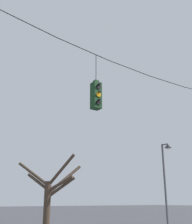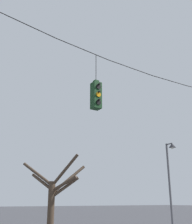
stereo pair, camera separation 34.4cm
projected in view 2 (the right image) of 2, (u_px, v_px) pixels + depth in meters
span_wire at (170, 76)px, 13.52m from camera, size 16.66×0.03×0.77m
traffic_light_near_right_pole at (96, 95)px, 10.89m from camera, size 0.34×0.58×2.32m
street_lamp at (171, 170)px, 16.73m from camera, size 0.42×0.73×5.30m
bare_tree at (54, 195)px, 15.91m from camera, size 3.41×3.26×4.51m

